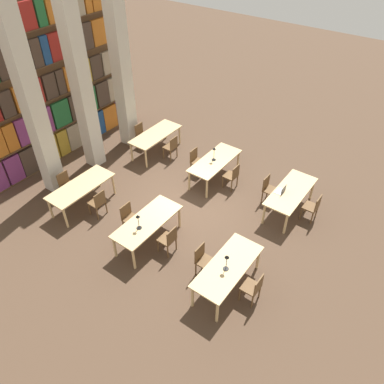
% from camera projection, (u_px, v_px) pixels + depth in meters
% --- Properties ---
extents(ground_plane, '(40.00, 40.00, 0.00)m').
position_uv_depth(ground_plane, '(185.00, 206.00, 11.64)').
color(ground_plane, '#4C3828').
extents(bookshelf_bank, '(6.79, 0.35, 5.50)m').
position_uv_depth(bookshelf_bank, '(56.00, 85.00, 12.40)').
color(bookshelf_bank, brown).
rests_on(bookshelf_bank, ground_plane).
extents(pillar_left, '(0.50, 0.50, 6.00)m').
position_uv_depth(pillar_left, '(32.00, 104.00, 10.44)').
color(pillar_left, beige).
rests_on(pillar_left, ground_plane).
extents(pillar_center, '(0.50, 0.50, 6.00)m').
position_uv_depth(pillar_center, '(80.00, 83.00, 11.53)').
color(pillar_center, beige).
rests_on(pillar_center, ground_plane).
extents(pillar_right, '(0.50, 0.50, 6.00)m').
position_uv_depth(pillar_right, '(121.00, 65.00, 12.63)').
color(pillar_right, beige).
rests_on(pillar_right, ground_plane).
extents(reading_table_0, '(2.07, 0.85, 0.78)m').
position_uv_depth(reading_table_0, '(228.00, 268.00, 8.91)').
color(reading_table_0, tan).
rests_on(reading_table_0, ground_plane).
extents(chair_0, '(0.42, 0.40, 0.90)m').
position_uv_depth(chair_0, '(253.00, 287.00, 8.72)').
color(chair_0, brown).
rests_on(chair_0, ground_plane).
extents(chair_1, '(0.42, 0.40, 0.90)m').
position_uv_depth(chair_1, '(203.00, 260.00, 9.36)').
color(chair_1, brown).
rests_on(chair_1, ground_plane).
extents(desk_lamp_0, '(0.14, 0.14, 0.48)m').
position_uv_depth(desk_lamp_0, '(227.00, 260.00, 8.57)').
color(desk_lamp_0, black).
rests_on(desk_lamp_0, reading_table_0).
extents(reading_table_1, '(2.07, 0.85, 0.78)m').
position_uv_depth(reading_table_1, '(291.00, 193.00, 11.05)').
color(reading_table_1, tan).
rests_on(reading_table_1, ground_plane).
extents(chair_2, '(0.42, 0.40, 0.90)m').
position_uv_depth(chair_2, '(313.00, 207.00, 10.88)').
color(chair_2, brown).
rests_on(chair_2, ground_plane).
extents(chair_3, '(0.42, 0.40, 0.90)m').
position_uv_depth(chair_3, '(269.00, 189.00, 11.52)').
color(chair_3, brown).
rests_on(chair_3, ground_plane).
extents(laptop, '(0.32, 0.22, 0.21)m').
position_uv_depth(laptop, '(281.00, 191.00, 10.93)').
color(laptop, silver).
rests_on(laptop, reading_table_1).
extents(reading_table_2, '(2.07, 0.85, 0.78)m').
position_uv_depth(reading_table_2, '(147.00, 223.00, 10.08)').
color(reading_table_2, tan).
rests_on(reading_table_2, ground_plane).
extents(chair_4, '(0.42, 0.40, 0.90)m').
position_uv_depth(chair_4, '(169.00, 239.00, 9.90)').
color(chair_4, brown).
rests_on(chair_4, ground_plane).
extents(chair_5, '(0.42, 0.40, 0.90)m').
position_uv_depth(chair_5, '(130.00, 217.00, 10.54)').
color(chair_5, brown).
rests_on(chair_5, ground_plane).
extents(desk_lamp_1, '(0.14, 0.14, 0.47)m').
position_uv_depth(desk_lamp_1, '(138.00, 219.00, 9.61)').
color(desk_lamp_1, black).
rests_on(desk_lamp_1, reading_table_2).
extents(reading_table_3, '(2.07, 0.85, 0.78)m').
position_uv_depth(reading_table_3, '(215.00, 162.00, 12.25)').
color(reading_table_3, tan).
rests_on(reading_table_3, ground_plane).
extents(chair_6, '(0.42, 0.40, 0.90)m').
position_uv_depth(chair_6, '(232.00, 176.00, 12.03)').
color(chair_6, brown).
rests_on(chair_6, ground_plane).
extents(chair_7, '(0.42, 0.40, 0.90)m').
position_uv_depth(chair_7, '(197.00, 161.00, 12.67)').
color(chair_7, brown).
rests_on(chair_7, ground_plane).
extents(desk_lamp_2, '(0.14, 0.14, 0.48)m').
position_uv_depth(desk_lamp_2, '(214.00, 152.00, 12.00)').
color(desk_lamp_2, black).
rests_on(desk_lamp_2, reading_table_3).
extents(reading_table_4, '(2.07, 0.85, 0.78)m').
position_uv_depth(reading_table_4, '(81.00, 188.00, 11.24)').
color(reading_table_4, tan).
rests_on(reading_table_4, ground_plane).
extents(chair_8, '(0.42, 0.40, 0.90)m').
position_uv_depth(chair_8, '(98.00, 202.00, 11.03)').
color(chair_8, brown).
rests_on(chair_8, ground_plane).
extents(chair_9, '(0.42, 0.40, 0.90)m').
position_uv_depth(chair_9, '(67.00, 185.00, 11.67)').
color(chair_9, brown).
rests_on(chair_9, ground_plane).
extents(reading_table_5, '(2.07, 0.85, 0.78)m').
position_uv_depth(reading_table_5, '(156.00, 136.00, 13.53)').
color(reading_table_5, tan).
rests_on(reading_table_5, ground_plane).
extents(chair_10, '(0.42, 0.40, 0.90)m').
position_uv_depth(chair_10, '(171.00, 147.00, 13.34)').
color(chair_10, brown).
rests_on(chair_10, ground_plane).
extents(chair_11, '(0.42, 0.40, 0.90)m').
position_uv_depth(chair_11, '(142.00, 134.00, 13.98)').
color(chair_11, brown).
rests_on(chair_11, ground_plane).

